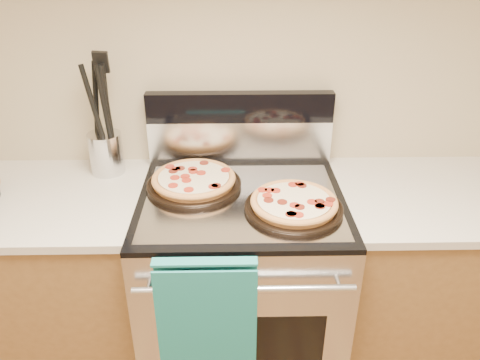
{
  "coord_description": "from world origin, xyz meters",
  "views": [
    {
      "loc": [
        -0.04,
        0.15,
        1.79
      ],
      "look_at": [
        -0.01,
        1.55,
        1.04
      ],
      "focal_mm": 35.0,
      "sensor_mm": 36.0,
      "label": 1
    }
  ],
  "objects_px": {
    "utensil_crock": "(106,153)",
    "range_body": "(241,294)",
    "pepperoni_pizza_front": "(294,204)",
    "pepperoni_pizza_back": "(194,181)"
  },
  "relations": [
    {
      "from": "utensil_crock",
      "to": "range_body",
      "type": "bearing_deg",
      "value": -23.27
    },
    {
      "from": "pepperoni_pizza_front",
      "to": "utensil_crock",
      "type": "distance_m",
      "value": 0.8
    },
    {
      "from": "pepperoni_pizza_back",
      "to": "utensil_crock",
      "type": "distance_m",
      "value": 0.4
    },
    {
      "from": "range_body",
      "to": "pepperoni_pizza_back",
      "type": "bearing_deg",
      "value": 158.75
    },
    {
      "from": "pepperoni_pizza_front",
      "to": "utensil_crock",
      "type": "bearing_deg",
      "value": 154.68
    },
    {
      "from": "pepperoni_pizza_back",
      "to": "utensil_crock",
      "type": "height_order",
      "value": "utensil_crock"
    },
    {
      "from": "pepperoni_pizza_back",
      "to": "pepperoni_pizza_front",
      "type": "bearing_deg",
      "value": -26.39
    },
    {
      "from": "pepperoni_pizza_front",
      "to": "utensil_crock",
      "type": "xyz_separation_m",
      "value": [
        -0.72,
        0.34,
        0.05
      ]
    },
    {
      "from": "range_body",
      "to": "utensil_crock",
      "type": "bearing_deg",
      "value": 156.73
    },
    {
      "from": "range_body",
      "to": "utensil_crock",
      "type": "distance_m",
      "value": 0.8
    }
  ]
}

